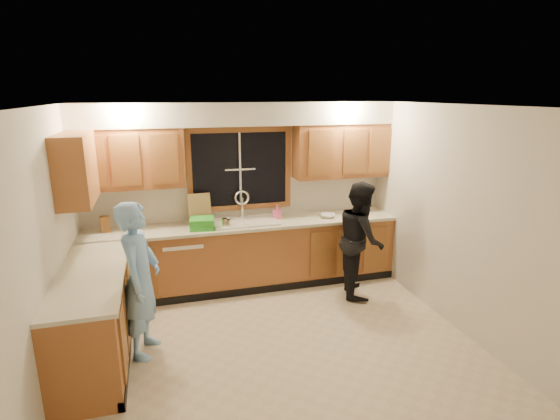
# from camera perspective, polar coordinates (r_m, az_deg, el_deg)

# --- Properties ---
(floor) EXTENTS (4.20, 4.20, 0.00)m
(floor) POSITION_cam_1_polar(r_m,az_deg,el_deg) (4.87, -0.45, -17.46)
(floor) COLOR beige
(floor) RESTS_ON ground
(ceiling) EXTENTS (4.20, 4.20, 0.00)m
(ceiling) POSITION_cam_1_polar(r_m,az_deg,el_deg) (4.10, -0.52, 13.44)
(ceiling) COLOR silver
(wall_back) EXTENTS (4.20, 0.00, 4.20)m
(wall_back) POSITION_cam_1_polar(r_m,az_deg,el_deg) (6.11, -5.18, 2.09)
(wall_back) COLOR silver
(wall_back) RESTS_ON ground
(wall_left) EXTENTS (0.00, 3.80, 3.80)m
(wall_left) POSITION_cam_1_polar(r_m,az_deg,el_deg) (4.31, -28.65, -5.34)
(wall_left) COLOR silver
(wall_left) RESTS_ON ground
(wall_right) EXTENTS (0.00, 3.80, 3.80)m
(wall_right) POSITION_cam_1_polar(r_m,az_deg,el_deg) (5.26, 22.19, -1.14)
(wall_right) COLOR silver
(wall_right) RESTS_ON ground
(base_cabinets_back) EXTENTS (4.20, 0.60, 0.88)m
(base_cabinets_back) POSITION_cam_1_polar(r_m,az_deg,el_deg) (6.07, -4.47, -6.00)
(base_cabinets_back) COLOR #A25E2F
(base_cabinets_back) RESTS_ON ground
(base_cabinets_left) EXTENTS (0.60, 1.90, 0.88)m
(base_cabinets_left) POSITION_cam_1_polar(r_m,az_deg,el_deg) (4.88, -23.04, -12.72)
(base_cabinets_left) COLOR #A25E2F
(base_cabinets_left) RESTS_ON ground
(countertop_back) EXTENTS (4.20, 0.63, 0.04)m
(countertop_back) POSITION_cam_1_polar(r_m,az_deg,el_deg) (5.90, -4.53, -1.88)
(countertop_back) COLOR beige
(countertop_back) RESTS_ON base_cabinets_back
(countertop_left) EXTENTS (0.63, 1.90, 0.04)m
(countertop_left) POSITION_cam_1_polar(r_m,az_deg,el_deg) (4.69, -23.44, -7.71)
(countertop_left) COLOR beige
(countertop_left) RESTS_ON base_cabinets_left
(upper_cabinets_left) EXTENTS (1.35, 0.33, 0.75)m
(upper_cabinets_left) POSITION_cam_1_polar(r_m,az_deg,el_deg) (5.76, -19.16, 6.35)
(upper_cabinets_left) COLOR #A25E2F
(upper_cabinets_left) RESTS_ON wall_back
(upper_cabinets_right) EXTENTS (1.35, 0.33, 0.75)m
(upper_cabinets_right) POSITION_cam_1_polar(r_m,az_deg,el_deg) (6.27, 8.00, 7.68)
(upper_cabinets_right) COLOR #A25E2F
(upper_cabinets_right) RESTS_ON wall_back
(upper_cabinets_return) EXTENTS (0.33, 0.90, 0.75)m
(upper_cabinets_return) POSITION_cam_1_polar(r_m,az_deg,el_deg) (5.21, -25.11, 4.91)
(upper_cabinets_return) COLOR #A25E2F
(upper_cabinets_return) RESTS_ON wall_left
(soffit) EXTENTS (4.20, 0.35, 0.30)m
(soffit) POSITION_cam_1_polar(r_m,az_deg,el_deg) (5.79, -5.12, 12.38)
(soffit) COLOR silver
(soffit) RESTS_ON wall_back
(window_frame) EXTENTS (1.44, 0.03, 1.14)m
(window_frame) POSITION_cam_1_polar(r_m,az_deg,el_deg) (6.03, -5.25, 5.31)
(window_frame) COLOR black
(window_frame) RESTS_ON wall_back
(sink) EXTENTS (0.86, 0.52, 0.57)m
(sink) POSITION_cam_1_polar(r_m,az_deg,el_deg) (5.93, -4.56, -2.15)
(sink) COLOR white
(sink) RESTS_ON countertop_back
(dishwasher) EXTENTS (0.60, 0.56, 0.82)m
(dishwasher) POSITION_cam_1_polar(r_m,az_deg,el_deg) (5.98, -12.52, -6.97)
(dishwasher) COLOR white
(dishwasher) RESTS_ON floor
(stove) EXTENTS (0.58, 0.75, 0.90)m
(stove) POSITION_cam_1_polar(r_m,az_deg,el_deg) (4.38, -23.94, -16.00)
(stove) COLOR white
(stove) RESTS_ON floor
(man) EXTENTS (0.52, 0.67, 1.61)m
(man) POSITION_cam_1_polar(r_m,az_deg,el_deg) (4.64, -17.80, -8.67)
(man) COLOR #7DB1ED
(man) RESTS_ON floor
(woman) EXTENTS (0.77, 0.88, 1.52)m
(woman) POSITION_cam_1_polar(r_m,az_deg,el_deg) (5.83, 10.48, -3.73)
(woman) COLOR black
(woman) RESTS_ON floor
(knife_block) EXTENTS (0.13, 0.11, 0.20)m
(knife_block) POSITION_cam_1_polar(r_m,az_deg,el_deg) (5.91, -21.88, -1.71)
(knife_block) COLOR #925A28
(knife_block) RESTS_ON countertop_back
(cutting_board) EXTENTS (0.31, 0.13, 0.40)m
(cutting_board) POSITION_cam_1_polar(r_m,az_deg,el_deg) (5.92, -10.46, 0.20)
(cutting_board) COLOR tan
(cutting_board) RESTS_ON countertop_back
(dish_crate) EXTENTS (0.34, 0.32, 0.14)m
(dish_crate) POSITION_cam_1_polar(r_m,az_deg,el_deg) (5.70, -10.13, -1.72)
(dish_crate) COLOR green
(dish_crate) RESTS_ON countertop_back
(soap_bottle) EXTENTS (0.11, 0.12, 0.20)m
(soap_bottle) POSITION_cam_1_polar(r_m,az_deg,el_deg) (6.05, -0.40, -0.25)
(soap_bottle) COLOR #FF6196
(soap_bottle) RESTS_ON countertop_back
(bowl) EXTENTS (0.27, 0.27, 0.05)m
(bowl) POSITION_cam_1_polar(r_m,az_deg,el_deg) (6.16, 6.28, -0.75)
(bowl) COLOR silver
(bowl) RESTS_ON countertop_back
(can_left) EXTENTS (0.07, 0.07, 0.11)m
(can_left) POSITION_cam_1_polar(r_m,az_deg,el_deg) (5.68, -6.79, -1.80)
(can_left) COLOR #B8AF8E
(can_left) RESTS_ON countertop_back
(can_right) EXTENTS (0.09, 0.09, 0.13)m
(can_right) POSITION_cam_1_polar(r_m,az_deg,el_deg) (5.68, -7.25, -1.74)
(can_right) COLOR #B8AF8E
(can_right) RESTS_ON countertop_back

